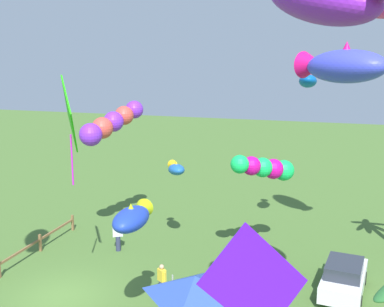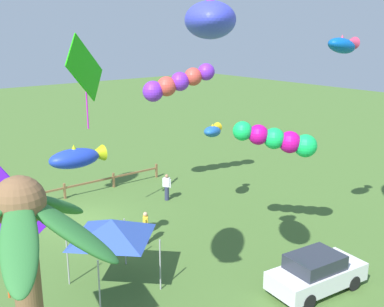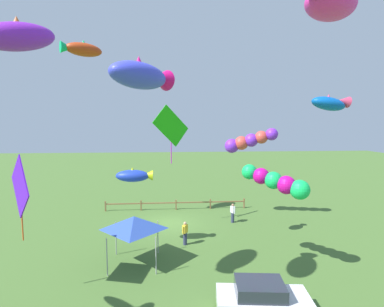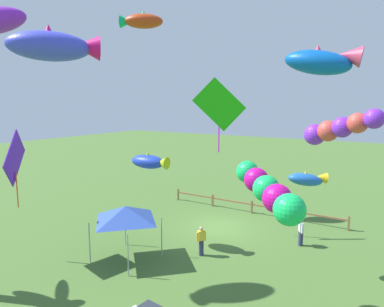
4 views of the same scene
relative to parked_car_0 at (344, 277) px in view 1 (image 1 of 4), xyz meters
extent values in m
plane|color=#476B2D|center=(3.98, -11.77, -0.75)|extent=(120.00, 120.00, 0.00)
cube|color=brown|center=(-3.30, -15.60, -0.28)|extent=(0.12, 0.12, 0.95)
cube|color=brown|center=(0.00, -15.60, -0.28)|extent=(0.12, 0.12, 0.95)
cube|color=silver|center=(-0.04, 0.00, -0.15)|extent=(4.07, 2.14, 0.70)
cube|color=#282D38|center=(0.11, -0.01, 0.48)|extent=(2.19, 1.72, 0.56)
cylinder|color=black|center=(-1.33, -0.63, -0.45)|extent=(0.62, 0.25, 0.60)
cylinder|color=black|center=(-1.15, 0.92, -0.45)|extent=(0.62, 0.25, 0.60)
cylinder|color=black|center=(1.07, -0.91, -0.45)|extent=(0.62, 0.25, 0.60)
cylinder|color=black|center=(1.25, 0.64, -0.45)|extent=(0.62, 0.25, 0.60)
cylinder|color=#2D3351|center=(-1.30, -11.62, -0.33)|extent=(0.26, 0.26, 0.84)
cube|color=silver|center=(-1.30, -11.62, 0.36)|extent=(0.38, 0.44, 0.54)
sphere|color=#A37556|center=(-1.30, -11.62, 0.73)|extent=(0.21, 0.21, 0.21)
cylinder|color=silver|center=(-1.19, -11.82, 0.31)|extent=(0.09, 0.09, 0.52)
cylinder|color=silver|center=(-1.41, -11.42, 0.31)|extent=(0.09, 0.09, 0.52)
cylinder|color=#2D3351|center=(2.87, -7.52, -0.33)|extent=(0.26, 0.26, 0.84)
cube|color=yellow|center=(2.87, -7.52, 0.36)|extent=(0.41, 0.44, 0.54)
sphere|color=tan|center=(2.87, -7.52, 0.73)|extent=(0.21, 0.21, 0.21)
cylinder|color=yellow|center=(2.74, -7.70, 0.31)|extent=(0.09, 0.09, 0.52)
cylinder|color=yellow|center=(3.01, -7.33, 0.31)|extent=(0.09, 0.09, 0.52)
cylinder|color=#9E9EA3|center=(4.65, -6.39, 0.30)|extent=(0.06, 0.06, 2.10)
pyramid|color=#2D4CA8|center=(5.95, -5.09, 1.72)|extent=(2.86, 2.86, 0.75)
cube|color=#1EC10C|center=(3.75, -11.08, 7.25)|extent=(2.78, 1.84, 3.24)
cylinder|color=#D31FD4|center=(3.75, -11.08, 5.39)|extent=(0.07, 0.07, 2.14)
ellipsoid|color=blue|center=(-2.12, -8.55, 3.80)|extent=(1.83, 1.55, 0.78)
cone|color=yellow|center=(-2.73, -8.93, 3.89)|extent=(0.75, 0.73, 0.57)
cone|color=yellow|center=(-2.12, -8.55, 4.06)|extent=(0.44, 0.44, 0.33)
ellipsoid|color=#1E3BBE|center=(6.27, -7.31, 4.06)|extent=(2.18, 1.13, 0.82)
cone|color=#B4C714|center=(5.30, -7.34, 4.08)|extent=(0.71, 0.70, 0.69)
cone|color=#B4C714|center=(6.27, -7.31, 4.41)|extent=(0.44, 0.44, 0.44)
cube|color=#5312C6|center=(10.69, -2.23, 4.58)|extent=(1.85, 2.27, 2.87)
sphere|color=#15CF5A|center=(-2.95, -3.13, 3.95)|extent=(1.05, 1.05, 1.05)
sphere|color=#CF0D8C|center=(-2.39, -3.58, 4.12)|extent=(1.01, 1.01, 1.01)
sphere|color=#15CF5A|center=(-1.84, -4.03, 4.29)|extent=(0.97, 0.97, 0.97)
sphere|color=#CF0D8C|center=(-1.29, -4.48, 4.46)|extent=(0.92, 0.92, 0.92)
sphere|color=#15CF5A|center=(-0.73, -4.94, 4.63)|extent=(0.88, 0.88, 0.88)
ellipsoid|color=#F0299C|center=(-2.09, 0.64, 11.77)|extent=(3.54, 3.53, 1.71)
ellipsoid|color=#0A55BA|center=(-3.76, -2.22, 8.36)|extent=(1.87, 1.01, 0.90)
cone|color=#C4385C|center=(-4.54, -2.28, 8.49)|extent=(0.67, 0.60, 0.63)
cone|color=#C4385C|center=(-3.76, -2.22, 8.65)|extent=(0.37, 0.37, 0.35)
ellipsoid|color=#3C43E1|center=(5.05, -0.53, 9.30)|extent=(2.90, 3.13, 1.10)
cone|color=#DD0E6A|center=(4.25, -1.53, 9.33)|extent=(1.28, 1.29, 0.93)
cone|color=#DD0E6A|center=(5.05, -0.53, 9.77)|extent=(0.80, 0.80, 0.58)
sphere|color=#7A29DE|center=(-1.46, -13.09, 5.51)|extent=(1.23, 1.23, 1.23)
sphere|color=#D7473D|center=(-2.23, -12.79, 5.77)|extent=(1.18, 1.18, 1.18)
sphere|color=#7A29DE|center=(-2.99, -12.50, 6.03)|extent=(1.13, 1.13, 1.13)
sphere|color=#D7473D|center=(-3.76, -12.21, 6.29)|extent=(1.08, 1.08, 1.08)
sphere|color=#7A29DE|center=(-4.52, -11.92, 6.55)|extent=(1.03, 1.03, 1.03)
camera|label=1|loc=(20.76, -0.61, 9.67)|focal=44.89mm
camera|label=2|loc=(13.92, 9.72, 9.10)|focal=44.08mm
camera|label=3|loc=(3.86, 11.27, 7.41)|focal=27.00mm
camera|label=4|loc=(-5.85, 7.35, 7.29)|focal=31.84mm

